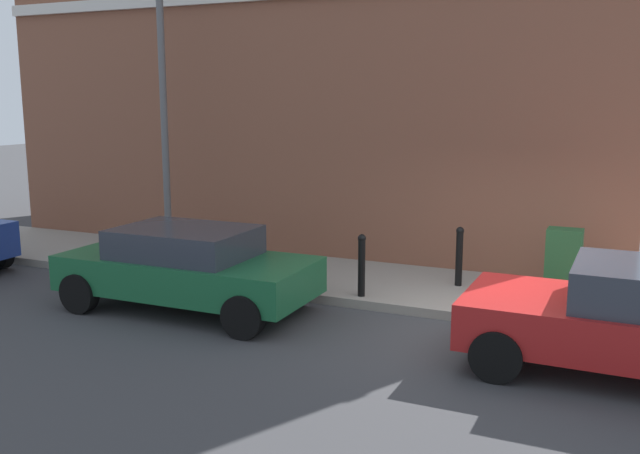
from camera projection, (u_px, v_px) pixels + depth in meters
The scene contains 8 objects.
ground at pixel (482, 337), 9.95m from camera, with size 80.00×80.00×0.00m, color #38383A.
sidewalk at pixel (201, 264), 14.02m from camera, with size 2.68×30.00×0.15m, color gray.
corner_building at pixel (335, 56), 16.84m from camera, with size 6.36×13.97×8.74m.
car_green at pixel (187, 266), 11.11m from camera, with size 1.90×4.09×1.34m.
utility_cabinet at pixel (563, 267), 11.25m from camera, with size 0.46×0.61×1.15m.
bollard_near_cabinet at pixel (459, 254), 12.02m from camera, with size 0.14×0.14×1.04m.
bollard_far_kerb at pixel (362, 263), 11.38m from camera, with size 0.14×0.14×1.04m.
lamppost at pixel (163, 101), 13.83m from camera, with size 0.20×0.44×5.72m.
Camera 1 is at (-9.62, -1.77, 3.36)m, focal length 39.12 mm.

